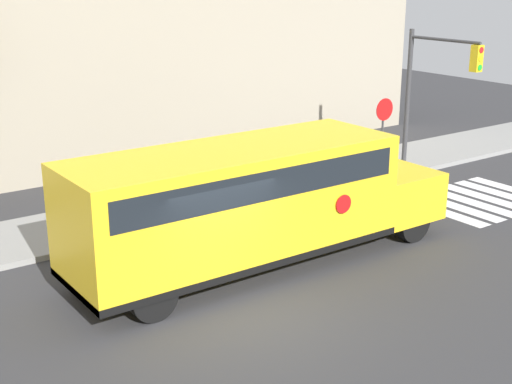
{
  "coord_description": "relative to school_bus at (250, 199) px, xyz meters",
  "views": [
    {
      "loc": [
        -7.31,
        -10.67,
        6.64
      ],
      "look_at": [
        2.04,
        2.42,
        1.59
      ],
      "focal_mm": 50.0,
      "sensor_mm": 36.0,
      "label": 1
    }
  ],
  "objects": [
    {
      "name": "crosswalk_stripes",
      "position": [
        8.48,
        0.08,
        -1.66
      ],
      "size": [
        4.0,
        3.2,
        0.01
      ],
      "color": "white",
      "rests_on": "ground"
    },
    {
      "name": "ground_plane",
      "position": [
        -1.51,
        -1.92,
        -1.66
      ],
      "size": [
        60.0,
        60.0,
        0.0
      ],
      "primitive_type": "plane",
      "color": "#333335"
    },
    {
      "name": "sidewalk_strip",
      "position": [
        -1.51,
        4.58,
        -1.59
      ],
      "size": [
        44.0,
        3.0,
        0.15
      ],
      "color": "gray",
      "rests_on": "ground"
    },
    {
      "name": "school_bus",
      "position": [
        0.0,
        0.0,
        0.0
      ],
      "size": [
        9.63,
        2.57,
        2.89
      ],
      "color": "yellow",
      "rests_on": "ground"
    },
    {
      "name": "building_backdrop",
      "position": [
        -1.51,
        11.08,
        2.86
      ],
      "size": [
        32.0,
        4.0,
        9.04
      ],
      "color": "#9E937F",
      "rests_on": "ground"
    },
    {
      "name": "stop_sign",
      "position": [
        7.89,
        3.62,
        0.1
      ],
      "size": [
        0.73,
        0.1,
        2.64
      ],
      "color": "#38383A",
      "rests_on": "ground"
    },
    {
      "name": "traffic_light",
      "position": [
        9.14,
        2.8,
        1.51
      ],
      "size": [
        0.28,
        2.88,
        4.77
      ],
      "color": "#38383A",
      "rests_on": "ground"
    }
  ]
}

